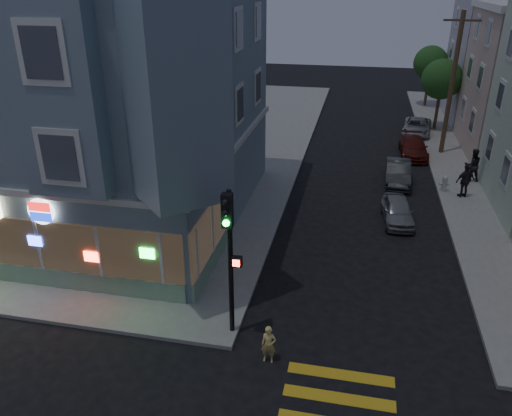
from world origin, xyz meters
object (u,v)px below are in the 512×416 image
(parked_car_d, at_px, (417,127))
(parked_car_b, at_px, (398,173))
(street_tree_far, at_px, (431,63))
(running_child, at_px, (269,345))
(fire_hydrant, at_px, (445,183))
(street_tree_near, at_px, (442,79))
(traffic_signal, at_px, (230,242))
(parked_car_a, at_px, (398,210))
(pedestrian_b, at_px, (465,181))
(parked_car_c, at_px, (413,147))
(utility_pole, at_px, (452,83))
(pedestrian_a, at_px, (473,165))

(parked_car_d, bearing_deg, parked_car_b, -92.51)
(street_tree_far, bearing_deg, running_child, -102.40)
(parked_car_d, height_order, fire_hydrant, parked_car_d)
(street_tree_near, bearing_deg, running_child, -105.76)
(traffic_signal, bearing_deg, street_tree_near, 68.36)
(fire_hydrant, bearing_deg, parked_car_a, -123.09)
(pedestrian_b, xyz_separation_m, parked_car_d, (-1.51, 12.09, -0.46))
(parked_car_a, distance_m, parked_car_c, 10.51)
(utility_pole, bearing_deg, traffic_signal, -113.34)
(street_tree_near, xyz_separation_m, parked_car_b, (-3.36, -12.01, -3.29))
(parked_car_b, bearing_deg, parked_car_d, 81.58)
(parked_car_b, bearing_deg, parked_car_a, -90.96)
(street_tree_far, height_order, fire_hydrant, street_tree_far)
(utility_pole, bearing_deg, parked_car_a, -106.88)
(pedestrian_a, relative_size, parked_car_a, 0.56)
(pedestrian_b, bearing_deg, parked_car_d, -106.99)
(utility_pole, distance_m, traffic_signal, 23.20)
(traffic_signal, bearing_deg, fire_hydrant, 56.51)
(running_child, distance_m, parked_car_c, 22.18)
(running_child, relative_size, pedestrian_a, 0.66)
(utility_pole, relative_size, street_tree_near, 1.70)
(utility_pole, relative_size, parked_car_c, 2.15)
(parked_car_a, relative_size, parked_car_c, 0.82)
(parked_car_c, relative_size, traffic_signal, 0.82)
(parked_car_a, xyz_separation_m, parked_car_c, (1.49, 10.40, 0.02))
(street_tree_near, relative_size, street_tree_far, 1.00)
(fire_hydrant, bearing_deg, pedestrian_b, -34.66)
(pedestrian_a, relative_size, traffic_signal, 0.38)
(utility_pole, xyz_separation_m, pedestrian_a, (1.00, -5.14, -3.68))
(pedestrian_a, distance_m, parked_car_a, 7.52)
(running_child, distance_m, parked_car_b, 16.83)
(running_child, bearing_deg, street_tree_far, 75.21)
(pedestrian_b, relative_size, fire_hydrant, 2.05)
(running_child, distance_m, pedestrian_b, 16.56)
(street_tree_far, xyz_separation_m, parked_car_b, (-3.36, -20.01, -3.29))
(utility_pole, height_order, running_child, utility_pole)
(parked_car_b, height_order, fire_hydrant, parked_car_b)
(parked_car_c, bearing_deg, utility_pole, 21.43)
(street_tree_near, relative_size, parked_car_c, 1.27)
(street_tree_far, relative_size, parked_car_b, 1.35)
(parked_car_d, bearing_deg, pedestrian_a, -68.81)
(parked_car_b, xyz_separation_m, fire_hydrant, (2.46, -1.06, -0.03))
(running_child, bearing_deg, parked_car_c, 72.32)
(fire_hydrant, bearing_deg, traffic_signal, -120.82)
(parked_car_a, height_order, traffic_signal, traffic_signal)
(pedestrian_a, height_order, parked_car_b, pedestrian_a)
(parked_car_a, bearing_deg, utility_pole, 68.70)
(street_tree_far, height_order, traffic_signal, street_tree_far)
(pedestrian_a, bearing_deg, parked_car_d, -87.24)
(pedestrian_a, xyz_separation_m, traffic_signal, (-10.18, -16.14, 2.49))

